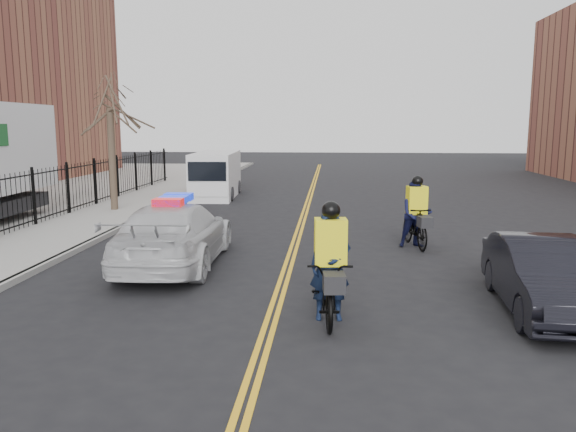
% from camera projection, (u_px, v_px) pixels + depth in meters
% --- Properties ---
extents(ground, '(120.00, 120.00, 0.00)m').
position_uv_depth(ground, '(281.00, 290.00, 12.08)').
color(ground, black).
rests_on(ground, ground).
extents(center_line_left, '(0.10, 60.00, 0.01)m').
position_uv_depth(center_line_left, '(299.00, 224.00, 19.95)').
color(center_line_left, yellow).
rests_on(center_line_left, ground).
extents(center_line_right, '(0.10, 60.00, 0.01)m').
position_uv_depth(center_line_right, '(303.00, 224.00, 19.94)').
color(center_line_right, yellow).
rests_on(center_line_right, ground).
extents(sidewalk, '(3.00, 60.00, 0.15)m').
position_uv_depth(sidewalk, '(97.00, 220.00, 20.51)').
color(sidewalk, gray).
rests_on(sidewalk, ground).
extents(curb, '(0.20, 60.00, 0.15)m').
position_uv_depth(curb, '(137.00, 220.00, 20.40)').
color(curb, gray).
rests_on(curb, ground).
extents(iron_fence, '(0.12, 28.00, 2.00)m').
position_uv_depth(iron_fence, '(55.00, 194.00, 20.48)').
color(iron_fence, black).
rests_on(iron_fence, ground).
extents(street_tree, '(3.20, 3.20, 4.80)m').
position_uv_depth(street_tree, '(110.00, 124.00, 21.93)').
color(street_tree, '#3B2E23').
rests_on(street_tree, sidewalk).
extents(police_cruiser, '(2.41, 5.57, 1.76)m').
position_uv_depth(police_cruiser, '(175.00, 234.00, 14.03)').
color(police_cruiser, silver).
rests_on(police_cruiser, ground).
extents(dark_sedan, '(1.75, 4.33, 1.40)m').
position_uv_depth(dark_sedan, '(544.00, 276.00, 10.54)').
color(dark_sedan, black).
rests_on(dark_sedan, ground).
extents(cargo_van, '(2.23, 5.28, 2.17)m').
position_uv_depth(cargo_van, '(215.00, 175.00, 27.25)').
color(cargo_van, silver).
rests_on(cargo_van, ground).
extents(cyclist_near, '(0.96, 2.28, 2.18)m').
position_uv_depth(cyclist_near, '(330.00, 279.00, 10.13)').
color(cyclist_near, black).
rests_on(cyclist_near, ground).
extents(cyclist_far, '(1.04, 2.13, 2.08)m').
position_uv_depth(cyclist_far, '(416.00, 219.00, 16.12)').
color(cyclist_far, black).
rests_on(cyclist_far, ground).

